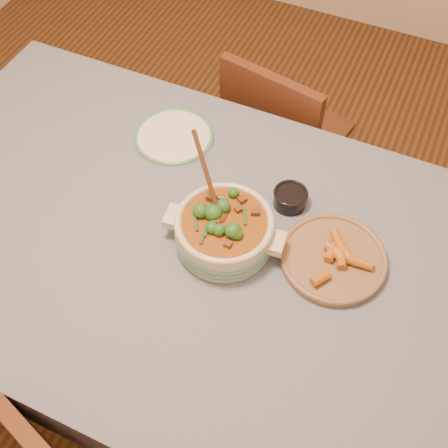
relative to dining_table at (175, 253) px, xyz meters
name	(u,v)px	position (x,y,z in m)	size (l,w,h in m)	color
floor	(187,348)	(0.00, 0.00, -0.66)	(4.50, 4.50, 0.00)	#3F2212
dining_table	(175,253)	(0.00, 0.00, 0.00)	(1.68, 1.08, 0.76)	brown
stew_casserole	(224,229)	(0.14, 0.03, 0.16)	(0.32, 0.27, 0.30)	beige
white_plate	(174,137)	(-0.16, 0.32, 0.10)	(0.30, 0.30, 0.02)	white
condiment_bowl	(290,197)	(0.25, 0.23, 0.12)	(0.12, 0.12, 0.05)	black
fried_plate	(333,257)	(0.42, 0.10, 0.11)	(0.31, 0.31, 0.05)	#8F6F4F
chair_far	(279,137)	(0.05, 0.73, -0.20)	(0.45, 0.45, 0.82)	#512D18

